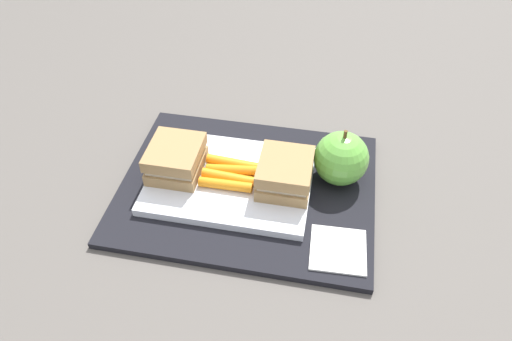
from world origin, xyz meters
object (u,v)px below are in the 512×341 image
Objects in this scene: carrot_sticks_bundle at (230,174)px; apple at (341,158)px; sandwich_half_left at (176,159)px; food_tray at (230,180)px; paper_napkin at (338,250)px; sandwich_half_right at (285,173)px.

apple is (0.15, 0.04, 0.02)m from carrot_sticks_bundle.
apple is at bearing 9.77° from sandwich_half_left.
carrot_sticks_bundle is 0.16m from apple.
food_tray reaches higher than paper_napkin.
carrot_sticks_bundle is at bearing 179.96° from sandwich_half_right.
paper_napkin is at bearing -20.70° from sandwich_half_left.
paper_napkin is at bearing -86.17° from apple.
sandwich_half_right is at bearing -0.04° from carrot_sticks_bundle.
carrot_sticks_bundle is (-0.00, 0.00, 0.01)m from food_tray.
paper_napkin is (0.16, -0.09, -0.00)m from food_tray.
sandwich_half_right is 0.91× the size of apple.
paper_napkin is (0.08, -0.09, -0.03)m from sandwich_half_right.
paper_napkin is (0.16, -0.09, -0.02)m from carrot_sticks_bundle.
sandwich_half_left is 0.16m from sandwich_half_right.
sandwich_half_left is at bearing 180.00° from sandwich_half_right.
sandwich_half_left is 1.14× the size of paper_napkin.
sandwich_half_right is (0.08, 0.00, 0.03)m from food_tray.
sandwich_half_right is 0.08m from apple.
sandwich_half_right is at bearing 132.36° from paper_napkin.
sandwich_half_left is (-0.08, 0.00, 0.03)m from food_tray.
apple reaches higher than carrot_sticks_bundle.
apple reaches higher than sandwich_half_right.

